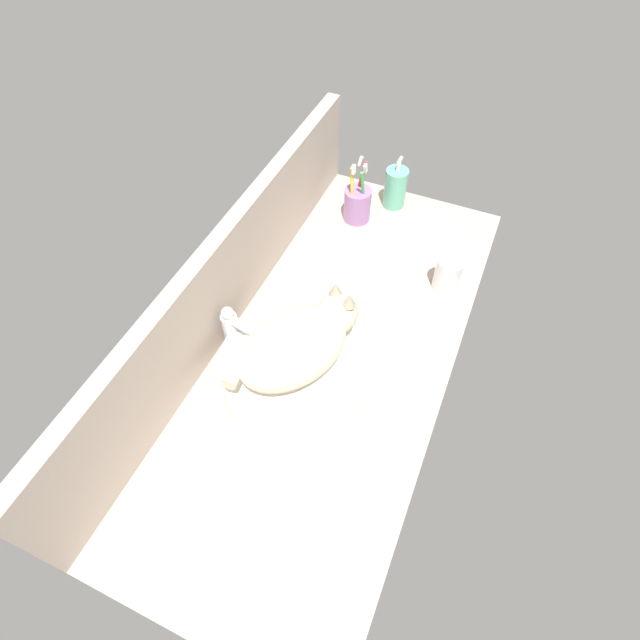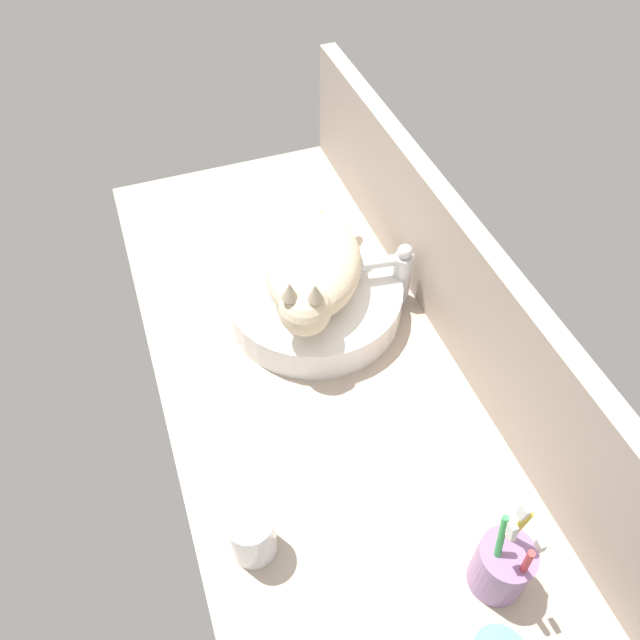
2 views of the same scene
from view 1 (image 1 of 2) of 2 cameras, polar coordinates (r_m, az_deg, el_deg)
The scene contains 8 objects.
ground_plane at distance 117.95cm, azimuth 1.24°, elevation -3.74°, with size 124.78×54.80×4.00cm, color #B2A08E.
backsplash_panel at distance 114.58cm, azimuth -10.56°, elevation 4.74°, with size 124.78×3.60×25.70cm, color #AD9E8E.
sink_basin at distance 109.10cm, azimuth -2.93°, elevation -5.79°, with size 32.96×32.96×6.53cm, color white.
cat at distance 102.08cm, azimuth -2.56°, elevation -2.64°, with size 29.99×26.43×14.00cm.
faucet at distance 111.95cm, azimuth -9.73°, elevation -1.02°, with size 4.34×11.85×13.60cm.
soap_dispenser at distance 149.90cm, azimuth 8.60°, elevation 14.72°, with size 6.46×6.46×15.07cm.
toothbrush_cup at distance 144.31cm, azimuth 4.29°, elevation 13.14°, with size 7.60×7.60×18.71cm.
water_glass at distance 129.40cm, azimuth 14.34°, elevation 4.97°, with size 6.64×6.64×9.00cm.
Camera 1 is at (-61.94, -24.12, 95.44)cm, focal length 28.00 mm.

